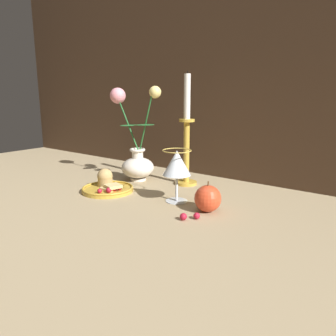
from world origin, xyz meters
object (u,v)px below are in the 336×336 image
candlestick (187,140)px  plate_with_pastries (107,185)px  wine_glass (177,165)px  apple_beside_vase (208,199)px

candlestick → plate_with_pastries: bearing=-125.5°
wine_glass → candlestick: (-0.09, 0.18, 0.05)m
plate_with_pastries → wine_glass: (0.25, 0.05, 0.10)m
candlestick → apple_beside_vase: candlestick is taller
plate_with_pastries → wine_glass: wine_glass is taller
plate_with_pastries → candlestick: size_ratio=0.43×
plate_with_pastries → apple_beside_vase: (0.38, 0.03, 0.02)m
candlestick → wine_glass: bearing=-64.2°
wine_glass → apple_beside_vase: 0.15m
apple_beside_vase → plate_with_pastries: bearing=-175.1°
apple_beside_vase → wine_glass: bearing=170.6°
wine_glass → candlestick: size_ratio=0.40×
plate_with_pastries → candlestick: candlestick is taller
wine_glass → apple_beside_vase: (0.12, -0.02, -0.08)m
plate_with_pastries → candlestick: 0.32m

